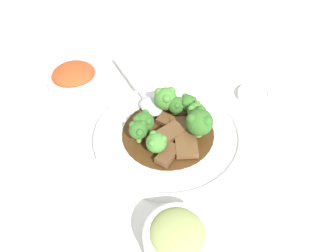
# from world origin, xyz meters

# --- Properties ---
(ground_plane) EXTENTS (4.00, 4.00, 0.00)m
(ground_plane) POSITION_xyz_m (0.00, 0.00, 0.00)
(ground_plane) COLOR white
(main_plate) EXTENTS (0.28, 0.28, 0.02)m
(main_plate) POSITION_xyz_m (0.00, 0.00, 0.01)
(main_plate) COLOR white
(main_plate) RESTS_ON ground_plane
(beef_strip_0) EXTENTS (0.05, 0.04, 0.01)m
(beef_strip_0) POSITION_xyz_m (-0.04, -0.05, 0.02)
(beef_strip_0) COLOR brown
(beef_strip_0) RESTS_ON main_plate
(beef_strip_1) EXTENTS (0.07, 0.08, 0.01)m
(beef_strip_1) POSITION_xyz_m (0.01, -0.04, 0.02)
(beef_strip_1) COLOR brown
(beef_strip_1) RESTS_ON main_plate
(beef_strip_2) EXTENTS (0.06, 0.06, 0.01)m
(beef_strip_2) POSITION_xyz_m (0.03, -0.01, 0.02)
(beef_strip_2) COLOR brown
(beef_strip_2) RESTS_ON main_plate
(beef_strip_3) EXTENTS (0.07, 0.04, 0.02)m
(beef_strip_3) POSITION_xyz_m (-0.01, -0.01, 0.03)
(beef_strip_3) COLOR brown
(beef_strip_3) RESTS_ON main_plate
(beef_strip_4) EXTENTS (0.04, 0.05, 0.01)m
(beef_strip_4) POSITION_xyz_m (0.01, 0.02, 0.02)
(beef_strip_4) COLOR brown
(beef_strip_4) RESTS_ON main_plate
(broccoli_floret_0) EXTENTS (0.03, 0.03, 0.04)m
(broccoli_floret_0) POSITION_xyz_m (0.04, 0.03, 0.04)
(broccoli_floret_0) COLOR #8EB756
(broccoli_floret_0) RESTS_ON main_plate
(broccoli_floret_1) EXTENTS (0.04, 0.04, 0.04)m
(broccoli_floret_1) POSITION_xyz_m (-0.03, 0.03, 0.04)
(broccoli_floret_1) COLOR #8EB756
(broccoli_floret_1) RESTS_ON main_plate
(broccoli_floret_2) EXTENTS (0.04, 0.04, 0.04)m
(broccoli_floret_2) POSITION_xyz_m (-0.04, -0.02, 0.04)
(broccoli_floret_2) COLOR #7FA84C
(broccoli_floret_2) RESTS_ON main_plate
(broccoli_floret_3) EXTENTS (0.03, 0.03, 0.05)m
(broccoli_floret_3) POSITION_xyz_m (-0.06, 0.01, 0.05)
(broccoli_floret_3) COLOR #8EB756
(broccoli_floret_3) RESTS_ON main_plate
(broccoli_floret_4) EXTENTS (0.03, 0.03, 0.05)m
(broccoli_floret_4) POSITION_xyz_m (0.06, -0.01, 0.05)
(broccoli_floret_4) COLOR #8EB756
(broccoli_floret_4) RESTS_ON main_plate
(broccoli_floret_5) EXTENTS (0.03, 0.03, 0.04)m
(broccoli_floret_5) POSITION_xyz_m (0.06, 0.02, 0.04)
(broccoli_floret_5) COLOR #8EB756
(broccoli_floret_5) RESTS_ON main_plate
(broccoli_floret_6) EXTENTS (0.05, 0.05, 0.05)m
(broccoli_floret_6) POSITION_xyz_m (0.03, 0.05, 0.05)
(broccoli_floret_6) COLOR #8EB756
(broccoli_floret_6) RESTS_ON main_plate
(broccoli_floret_7) EXTENTS (0.05, 0.05, 0.06)m
(broccoli_floret_7) POSITION_xyz_m (0.04, -0.04, 0.05)
(broccoli_floret_7) COLOR #8EB756
(broccoli_floret_7) RESTS_ON main_plate
(serving_spoon) EXTENTS (0.06, 0.22, 0.01)m
(serving_spoon) POSITION_xyz_m (0.01, 0.09, 0.03)
(serving_spoon) COLOR silver
(serving_spoon) RESTS_ON main_plate
(side_bowl_kimchi) EXTENTS (0.11, 0.11, 0.06)m
(side_bowl_kimchi) POSITION_xyz_m (-0.08, 0.23, 0.03)
(side_bowl_kimchi) COLOR white
(side_bowl_kimchi) RESTS_ON ground_plane
(side_bowl_appetizer) EXTENTS (0.10, 0.10, 0.06)m
(side_bowl_appetizer) POSITION_xyz_m (-0.12, -0.18, 0.03)
(side_bowl_appetizer) COLOR white
(side_bowl_appetizer) RESTS_ON ground_plane
(sauce_dish) EXTENTS (0.07, 0.07, 0.01)m
(sauce_dish) POSITION_xyz_m (0.22, -0.02, 0.01)
(sauce_dish) COLOR white
(sauce_dish) RESTS_ON ground_plane
(paper_napkin) EXTENTS (0.12, 0.10, 0.01)m
(paper_napkin) POSITION_xyz_m (0.20, -0.12, 0.00)
(paper_napkin) COLOR white
(paper_napkin) RESTS_ON ground_plane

